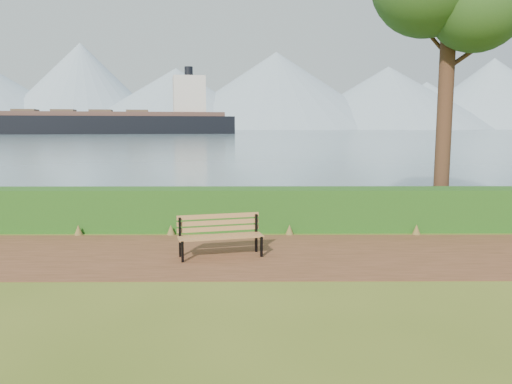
{
  "coord_description": "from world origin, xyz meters",
  "views": [
    {
      "loc": [
        0.76,
        -9.08,
        2.46
      ],
      "look_at": [
        0.83,
        1.2,
        1.1
      ],
      "focal_mm": 35.0,
      "sensor_mm": 36.0,
      "label": 1
    }
  ],
  "objects": [
    {
      "name": "ground",
      "position": [
        0.0,
        0.0,
        0.0
      ],
      "size": [
        140.0,
        140.0,
        0.0
      ],
      "primitive_type": "plane",
      "color": "#48611B",
      "rests_on": "ground"
    },
    {
      "name": "path",
      "position": [
        0.0,
        0.3,
        0.01
      ],
      "size": [
        40.0,
        3.4,
        0.01
      ],
      "primitive_type": "cube",
      "color": "#50321B",
      "rests_on": "ground"
    },
    {
      "name": "hedge",
      "position": [
        0.0,
        2.6,
        0.5
      ],
      "size": [
        32.0,
        0.85,
        1.0
      ],
      "primitive_type": "cube",
      "color": "#184212",
      "rests_on": "ground"
    },
    {
      "name": "water",
      "position": [
        0.0,
        260.0,
        0.01
      ],
      "size": [
        700.0,
        510.0,
        0.0
      ],
      "primitive_type": "cube",
      "color": "slate",
      "rests_on": "ground"
    },
    {
      "name": "mountains",
      "position": [
        -9.17,
        406.05,
        27.7
      ],
      "size": [
        585.0,
        190.0,
        70.0
      ],
      "color": "#839CAF",
      "rests_on": "ground"
    },
    {
      "name": "bench",
      "position": [
        0.14,
        0.19,
        0.46
      ],
      "size": [
        1.65,
        0.84,
        0.8
      ],
      "rotation": [
        0.0,
        0.0,
        0.25
      ],
      "color": "black",
      "rests_on": "ground"
    },
    {
      "name": "cargo_ship",
      "position": [
        -41.3,
        149.74,
        3.5
      ],
      "size": [
        78.27,
        26.74,
        23.49
      ],
      "rotation": [
        0.0,
        0.0,
        0.19
      ],
      "color": "black",
      "rests_on": "ground"
    }
  ]
}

